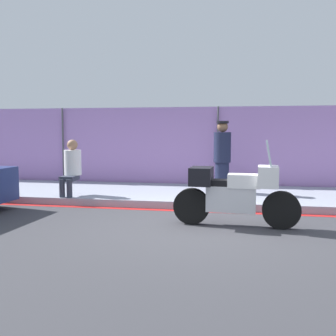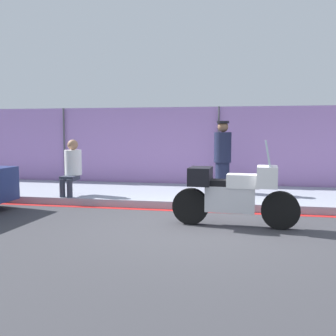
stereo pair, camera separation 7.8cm
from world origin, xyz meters
The scene contains 7 objects.
ground_plane centered at (0.00, 0.00, 0.00)m, with size 120.00×120.00×0.00m, color #38383D.
sidewalk centered at (0.00, 2.73, 0.08)m, with size 32.32×2.72×0.15m.
curb_paint_stripe centered at (0.00, 1.28, 0.00)m, with size 32.32×0.18×0.01m.
storefront_fence centered at (0.00, 4.18, 1.10)m, with size 30.71×0.17×2.21m.
motorcycle centered at (0.50, 0.19, 0.58)m, with size 2.08×0.56×1.43m.
officer_standing centered at (0.18, 2.84, 0.99)m, with size 0.40×0.40×1.65m.
person_seated_on_curb centered at (-3.08, 1.81, 0.83)m, with size 0.37×0.64×1.23m.
Camera 1 is at (0.58, -6.31, 1.59)m, focal length 42.00 mm.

